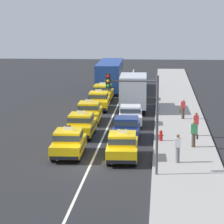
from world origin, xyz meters
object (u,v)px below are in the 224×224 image
(pedestrian_mid_block, at_px, (178,148))
(taxi_left_second, at_px, (81,124))
(taxi_right_nearest, at_px, (122,146))
(box_truck_right_fourth, at_px, (133,91))
(taxi_right_fifth, at_px, (134,92))
(taxi_left_nearest, at_px, (69,142))
(bus_left_sixth, at_px, (110,74))
(pedestrian_by_storefront, at_px, (194,134))
(pedestrian_trailing, at_px, (196,124))
(taxi_left_fourth, at_px, (99,100))
(fire_hydrant, at_px, (161,135))
(traffic_light_pole, at_px, (139,107))
(sedan_right_second, at_px, (126,128))
(sedan_right_third, at_px, (131,115))
(taxi_left_fifth, at_px, (103,93))
(pedestrian_near_crosswalk, at_px, (183,109))
(taxi_left_third, at_px, (89,112))

(pedestrian_mid_block, bearing_deg, taxi_left_second, 130.23)
(pedestrian_mid_block, bearing_deg, taxi_right_nearest, 163.98)
(box_truck_right_fourth, xyz_separation_m, taxi_right_fifth, (-0.21, 6.37, -0.90))
(taxi_left_nearest, distance_m, box_truck_right_fourth, 18.31)
(bus_left_sixth, xyz_separation_m, taxi_right_fifth, (3.04, -7.84, -0.94))
(box_truck_right_fourth, distance_m, pedestrian_by_storefront, 16.04)
(taxi_left_second, bearing_deg, pedestrian_trailing, 1.18)
(pedestrian_by_storefront, height_order, pedestrian_trailing, pedestrian_by_storefront)
(taxi_left_nearest, height_order, taxi_left_fourth, same)
(taxi_left_second, relative_size, taxi_right_nearest, 0.99)
(box_truck_right_fourth, bearing_deg, fire_hydrant, -79.74)
(traffic_light_pole, bearing_deg, taxi_left_nearest, 135.29)
(sedan_right_second, xyz_separation_m, pedestrian_trailing, (4.85, 1.02, 0.14))
(sedan_right_third, bearing_deg, pedestrian_mid_block, -74.97)
(taxi_left_fifth, relative_size, pedestrian_trailing, 2.76)
(pedestrian_near_crosswalk, bearing_deg, taxi_right_fifth, 111.86)
(taxi_left_third, distance_m, taxi_left_fourth, 6.39)
(sedan_right_second, relative_size, sedan_right_third, 0.99)
(pedestrian_by_storefront, bearing_deg, bus_left_sixth, 104.81)
(taxi_right_nearest, height_order, pedestrian_by_storefront, taxi_right_nearest)
(taxi_left_third, height_order, taxi_right_nearest, same)
(bus_left_sixth, relative_size, traffic_light_pole, 2.01)
(taxi_left_fourth, relative_size, taxi_right_fifth, 1.00)
(taxi_right_fifth, xyz_separation_m, traffic_light_pole, (1.47, -28.79, 2.94))
(sedan_right_second, relative_size, fire_hydrant, 5.91)
(pedestrian_mid_block, bearing_deg, fire_hydrant, 99.07)
(pedestrian_near_crosswalk, height_order, fire_hydrant, pedestrian_near_crosswalk)
(taxi_left_fifth, xyz_separation_m, fire_hydrant, (5.73, -19.26, -0.33))
(taxi_left_second, relative_size, sedan_right_second, 1.06)
(bus_left_sixth, distance_m, pedestrian_by_storefront, 30.60)
(taxi_left_nearest, distance_m, pedestrian_near_crosswalk, 15.23)
(taxi_left_fifth, xyz_separation_m, sedan_right_third, (3.37, -12.92, -0.03))
(bus_left_sixth, xyz_separation_m, fire_hydrant, (5.71, -27.79, -1.27))
(taxi_left_second, height_order, taxi_left_fifth, same)
(taxi_right_fifth, bearing_deg, box_truck_right_fourth, -88.10)
(taxi_left_fourth, xyz_separation_m, pedestrian_trailing, (8.07, -11.85, 0.11))
(box_truck_right_fourth, bearing_deg, taxi_left_third, -117.91)
(taxi_left_third, height_order, sedan_right_third, taxi_left_third)
(taxi_left_fourth, relative_size, taxi_right_nearest, 1.00)
(taxi_right_fifth, bearing_deg, taxi_left_third, -103.70)
(taxi_left_fourth, distance_m, fire_hydrant, 14.88)
(pedestrian_by_storefront, bearing_deg, traffic_light_pole, -115.12)
(bus_left_sixth, bearing_deg, pedestrian_trailing, -72.46)
(pedestrian_by_storefront, distance_m, traffic_light_pole, 8.28)
(taxi_left_nearest, height_order, taxi_right_fifth, same)
(taxi_left_second, height_order, taxi_left_third, same)
(pedestrian_by_storefront, distance_m, fire_hydrant, 2.81)
(sedan_right_second, relative_size, pedestrian_mid_block, 2.59)
(box_truck_right_fourth, distance_m, fire_hydrant, 13.84)
(bus_left_sixth, bearing_deg, sedan_right_third, -81.14)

